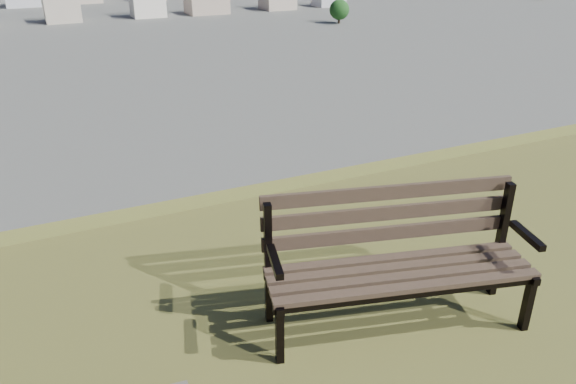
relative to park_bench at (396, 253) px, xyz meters
name	(u,v)px	position (x,y,z in m)	size (l,w,h in m)	color
park_bench	(396,253)	(0.00, 0.00, 0.00)	(2.10, 1.11, 1.05)	#4A362A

